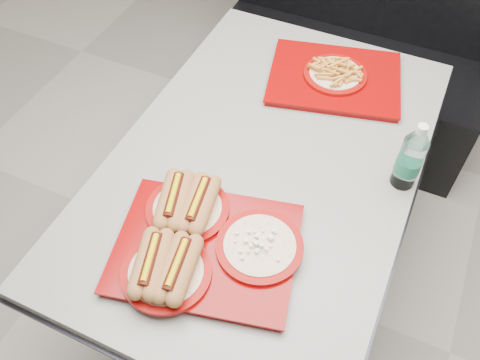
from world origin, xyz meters
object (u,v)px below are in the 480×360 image
at_px(tray_far, 335,76).
at_px(water_bottle, 410,159).
at_px(booth_bench, 350,52).
at_px(tray_near, 199,242).
at_px(diner_table, 264,191).

bearing_deg(tray_far, water_bottle, -47.31).
relative_size(tray_far, water_bottle, 2.25).
xyz_separation_m(booth_bench, water_bottle, (0.40, -1.01, 0.45)).
distance_m(booth_bench, water_bottle, 1.18).
relative_size(tray_near, tray_far, 1.05).
xyz_separation_m(booth_bench, tray_far, (0.08, -0.66, 0.37)).
bearing_deg(water_bottle, tray_near, -133.88).
distance_m(tray_near, tray_far, 0.82).
height_order(diner_table, tray_far, tray_far).
height_order(tray_far, water_bottle, water_bottle).
relative_size(booth_bench, water_bottle, 5.79).
relative_size(diner_table, tray_far, 2.71).
xyz_separation_m(diner_table, booth_bench, (0.00, 1.09, -0.18)).
xyz_separation_m(tray_far, water_bottle, (0.33, -0.35, 0.07)).
bearing_deg(diner_table, tray_near, -95.51).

